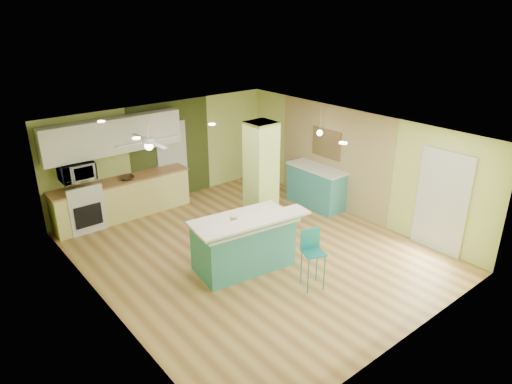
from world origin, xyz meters
The scene contains 23 objects.
floor centered at (0.00, 0.00, -0.01)m, with size 6.00×7.00×0.01m, color brown.
ceiling centered at (0.00, 0.00, 2.50)m, with size 6.00×7.00×0.01m, color white.
wall_back centered at (0.00, 3.50, 1.25)m, with size 6.00×0.01×2.50m, color #BFCD6D.
wall_front centered at (0.00, -3.50, 1.25)m, with size 6.00×0.01×2.50m, color #BFCD6D.
wall_left centered at (-3.00, 0.00, 1.25)m, with size 0.01×7.00×2.50m, color #BFCD6D.
wall_right centered at (3.00, 0.00, 1.25)m, with size 0.01×7.00×2.50m, color #BFCD6D.
wood_panel centered at (2.99, 0.60, 1.25)m, with size 0.02×3.40×2.50m, color #9B8358.
olive_accent centered at (0.20, 3.49, 1.25)m, with size 2.20×0.02×2.50m, color #3A451B.
interior_door centered at (0.20, 3.46, 1.00)m, with size 0.82×0.05×2.00m, color silver.
french_door centered at (2.97, -2.30, 1.05)m, with size 0.04×1.08×2.10m, color silver.
column centered at (0.65, 0.50, 1.25)m, with size 0.55×0.55×2.50m, color #A6BF58.
kitchen_run centered at (-1.30, 3.20, 0.47)m, with size 3.25×0.63×0.94m.
stove centered at (-2.25, 3.19, 0.46)m, with size 0.76×0.66×1.08m.
upper_cabinets centered at (-1.30, 3.32, 1.95)m, with size 3.20×0.34×0.80m, color white.
microwave centered at (-2.25, 3.20, 1.35)m, with size 0.70×0.48×0.39m, color white.
ceiling_fan centered at (-1.10, 2.00, 2.08)m, with size 1.41×1.41×0.61m.
pendant_lamp centered at (2.65, 0.75, 1.88)m, with size 0.14×0.14×0.69m.
wall_decor centered at (2.96, 0.80, 1.55)m, with size 0.03×0.90×0.70m, color brown.
peninsula centered at (-0.49, -0.38, 0.53)m, with size 2.19×1.39×1.15m.
bar_stool centered at (0.06, -1.60, 0.73)m, with size 0.47×0.47×1.09m.
side_counter centered at (2.70, 0.82, 0.50)m, with size 0.66×1.55×1.00m.
fruit_bowl centered at (-1.19, 3.10, 0.98)m, with size 0.32×0.32×0.08m, color #3A2717.
canister centered at (-0.74, -0.41, 1.08)m, with size 0.13×0.13×0.17m, color gold.
Camera 1 is at (-5.09, -6.37, 4.67)m, focal length 32.00 mm.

